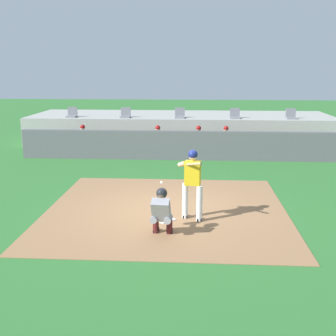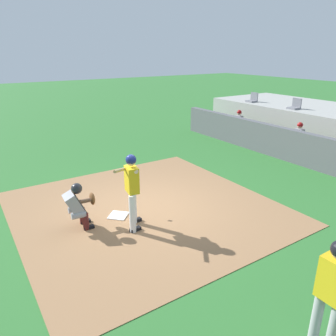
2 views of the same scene
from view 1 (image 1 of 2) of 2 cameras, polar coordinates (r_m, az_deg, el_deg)
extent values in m
plane|color=#2D6B2D|center=(11.66, -0.22, -5.58)|extent=(80.00, 80.00, 0.00)
cube|color=#936B47|center=(11.65, -0.22, -5.55)|extent=(6.40, 6.40, 0.01)
cube|color=white|center=(10.90, -0.51, -6.82)|extent=(0.62, 0.62, 0.02)
cylinder|color=silver|center=(10.90, 2.29, -4.40)|extent=(0.15, 0.15, 0.92)
cylinder|color=silver|center=(10.70, 4.19, -4.77)|extent=(0.15, 0.15, 0.92)
cube|color=gold|center=(10.59, 3.28, -0.67)|extent=(0.41, 0.30, 0.60)
sphere|color=beige|center=(10.49, 3.32, 1.61)|extent=(0.21, 0.21, 0.21)
sphere|color=navy|center=(10.49, 3.32, 1.80)|extent=(0.24, 0.24, 0.24)
cylinder|color=beige|center=(10.61, 1.86, 0.54)|extent=(0.23, 0.26, 0.17)
cylinder|color=beige|center=(10.62, 2.94, 0.55)|extent=(0.57, 0.24, 0.18)
cylinder|color=tan|center=(10.37, 2.92, 0.50)|extent=(0.59, 0.69, 0.24)
cube|color=black|center=(11.09, 2.25, -6.35)|extent=(0.14, 0.27, 0.09)
cube|color=black|center=(10.89, 4.13, -6.75)|extent=(0.14, 0.27, 0.09)
cylinder|color=gray|center=(9.82, -1.81, -6.66)|extent=(0.19, 0.33, 0.16)
cylinder|color=#4C1919|center=(10.03, -1.64, -7.50)|extent=(0.14, 0.14, 0.42)
cube|color=black|center=(10.15, -1.57, -8.28)|extent=(0.13, 0.25, 0.08)
cylinder|color=gray|center=(9.77, 0.05, -6.76)|extent=(0.19, 0.33, 0.16)
cylinder|color=#4C1919|center=(9.98, 0.19, -7.60)|extent=(0.14, 0.14, 0.42)
cube|color=black|center=(10.10, 0.24, -8.38)|extent=(0.13, 0.25, 0.08)
cube|color=gray|center=(9.68, -0.93, -5.58)|extent=(0.44, 0.47, 0.57)
cube|color=#2D2D33|center=(9.79, -0.81, -5.36)|extent=(0.40, 0.29, 0.45)
sphere|color=brown|center=(9.65, -0.86, -3.51)|extent=(0.21, 0.21, 0.21)
sphere|color=#232328|center=(9.66, -0.84, -3.36)|extent=(0.25, 0.25, 0.25)
cylinder|color=brown|center=(9.89, -0.94, -5.16)|extent=(0.14, 0.46, 0.10)
ellipsoid|color=brown|center=(10.11, -0.95, -4.75)|extent=(0.29, 0.14, 0.30)
sphere|color=white|center=(10.99, -0.84, -1.93)|extent=(0.07, 0.07, 0.07)
cube|color=#59595E|center=(17.81, 1.20, 3.03)|extent=(13.00, 0.30, 1.20)
cube|color=olive|center=(18.86, 1.33, 2.45)|extent=(11.80, 0.44, 0.45)
cylinder|color=#939399|center=(19.23, -11.71, 3.19)|extent=(0.15, 0.40, 0.15)
cylinder|color=#939399|center=(19.09, -11.83, 2.30)|extent=(0.13, 0.13, 0.45)
cube|color=maroon|center=(19.08, -11.85, 1.72)|extent=(0.11, 0.24, 0.08)
cylinder|color=#939399|center=(19.16, -10.96, 3.19)|extent=(0.15, 0.40, 0.15)
cylinder|color=#939399|center=(19.02, -11.08, 2.29)|extent=(0.13, 0.13, 0.45)
cube|color=maroon|center=(19.01, -11.09, 1.72)|extent=(0.11, 0.24, 0.08)
cube|color=gray|center=(19.36, -11.21, 4.09)|extent=(0.36, 0.22, 0.54)
sphere|color=beige|center=(19.31, -11.26, 5.23)|extent=(0.20, 0.20, 0.20)
sphere|color=maroon|center=(19.30, -11.27, 5.35)|extent=(0.22, 0.22, 0.22)
cylinder|color=beige|center=(19.30, -11.88, 3.70)|extent=(0.09, 0.41, 0.22)
cylinder|color=beige|center=(19.20, -10.72, 3.70)|extent=(0.09, 0.41, 0.22)
cylinder|color=#939399|center=(18.63, -1.81, 3.14)|extent=(0.15, 0.40, 0.15)
cylinder|color=#939399|center=(18.48, -1.86, 2.22)|extent=(0.13, 0.13, 0.45)
cube|color=maroon|center=(18.47, -1.87, 1.63)|extent=(0.11, 0.24, 0.08)
cylinder|color=#939399|center=(18.61, -1.01, 3.13)|extent=(0.15, 0.40, 0.15)
cylinder|color=#939399|center=(18.46, -1.06, 2.21)|extent=(0.13, 0.13, 0.45)
cube|color=maroon|center=(18.45, -1.07, 1.62)|extent=(0.11, 0.24, 0.08)
cube|color=gray|center=(18.79, -1.36, 4.06)|extent=(0.36, 0.22, 0.54)
sphere|color=tan|center=(18.73, -1.36, 5.24)|extent=(0.20, 0.20, 0.20)
sphere|color=maroon|center=(18.73, -1.36, 5.36)|extent=(0.22, 0.22, 0.22)
cylinder|color=tan|center=(18.69, -2.00, 3.67)|extent=(0.09, 0.41, 0.22)
cylinder|color=tan|center=(18.65, -0.78, 3.66)|extent=(0.09, 0.41, 0.22)
cylinder|color=#939399|center=(18.55, 3.65, 3.07)|extent=(0.15, 0.40, 0.15)
cylinder|color=#939399|center=(18.40, 3.63, 2.15)|extent=(0.13, 0.13, 0.45)
cube|color=maroon|center=(18.39, 3.63, 1.55)|extent=(0.11, 0.24, 0.08)
cylinder|color=#939399|center=(18.55, 4.45, 3.06)|extent=(0.15, 0.40, 0.15)
cylinder|color=#939399|center=(18.40, 4.45, 2.14)|extent=(0.13, 0.13, 0.45)
cube|color=maroon|center=(18.39, 4.44, 1.54)|extent=(0.11, 0.24, 0.08)
cube|color=gray|center=(18.72, 4.06, 4.00)|extent=(0.36, 0.22, 0.54)
sphere|color=#996B4C|center=(18.66, 4.08, 5.18)|extent=(0.20, 0.20, 0.20)
sphere|color=maroon|center=(18.65, 4.08, 5.30)|extent=(0.22, 0.22, 0.22)
cylinder|color=#996B4C|center=(18.60, 3.44, 3.61)|extent=(0.09, 0.41, 0.22)
cylinder|color=#996B4C|center=(18.60, 4.67, 3.59)|extent=(0.09, 0.41, 0.22)
cylinder|color=#939399|center=(18.58, 7.28, 3.01)|extent=(0.15, 0.40, 0.15)
cylinder|color=#939399|center=(18.44, 7.29, 2.09)|extent=(0.13, 0.13, 0.45)
cube|color=maroon|center=(18.42, 7.29, 1.50)|extent=(0.11, 0.24, 0.08)
cylinder|color=#939399|center=(18.60, 8.08, 3.00)|extent=(0.15, 0.40, 0.15)
cylinder|color=#939399|center=(18.46, 8.10, 2.08)|extent=(0.13, 0.13, 0.45)
cube|color=maroon|center=(18.44, 8.09, 1.48)|extent=(0.11, 0.24, 0.08)
cube|color=gray|center=(18.76, 7.66, 3.94)|extent=(0.36, 0.22, 0.54)
sphere|color=tan|center=(18.71, 7.70, 5.11)|extent=(0.20, 0.20, 0.20)
sphere|color=maroon|center=(18.70, 7.70, 5.24)|extent=(0.22, 0.22, 0.22)
cylinder|color=tan|center=(18.63, 7.06, 3.55)|extent=(0.09, 0.41, 0.22)
cylinder|color=tan|center=(18.66, 8.29, 3.53)|extent=(0.09, 0.41, 0.22)
cube|color=#9E9E99|center=(22.13, 1.71, 5.30)|extent=(15.00, 4.40, 1.40)
cube|color=slate|center=(21.29, -12.66, 6.68)|extent=(0.46, 0.46, 0.08)
cube|color=slate|center=(21.45, -12.55, 7.38)|extent=(0.46, 0.06, 0.40)
cube|color=slate|center=(20.71, -5.70, 6.76)|extent=(0.46, 0.46, 0.08)
cube|color=slate|center=(20.88, -5.62, 7.48)|extent=(0.46, 0.06, 0.40)
cube|color=slate|center=(20.45, 1.56, 6.74)|extent=(0.46, 0.46, 0.08)
cube|color=slate|center=(20.62, 1.59, 7.46)|extent=(0.46, 0.06, 0.40)
cube|color=slate|center=(20.52, 8.88, 6.61)|extent=(0.46, 0.46, 0.08)
cube|color=slate|center=(20.69, 8.86, 7.33)|extent=(0.46, 0.06, 0.40)
cube|color=slate|center=(20.92, 16.04, 6.38)|extent=(0.46, 0.46, 0.08)
cube|color=slate|center=(21.08, 15.97, 7.09)|extent=(0.46, 0.06, 0.40)
camera|label=2|loc=(9.45, 44.38, 10.62)|focal=34.78mm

